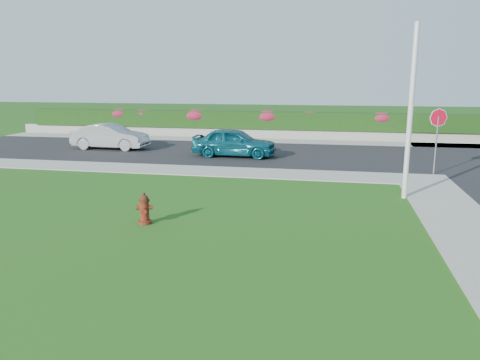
% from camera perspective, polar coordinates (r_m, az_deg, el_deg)
% --- Properties ---
extents(ground, '(120.00, 120.00, 0.00)m').
position_cam_1_polar(ground, '(10.77, -8.90, -8.46)').
color(ground, black).
rests_on(ground, ground).
extents(street_far, '(26.00, 8.00, 0.04)m').
position_cam_1_polar(street_far, '(25.23, -8.70, 3.55)').
color(street_far, black).
rests_on(street_far, ground).
extents(sidewalk_far, '(24.00, 2.00, 0.04)m').
position_cam_1_polar(sidewalk_far, '(21.10, -15.87, 1.52)').
color(sidewalk_far, gray).
rests_on(sidewalk_far, ground).
extents(curb_corner, '(2.00, 2.00, 0.04)m').
position_cam_1_polar(curb_corner, '(19.12, 21.41, 0.06)').
color(curb_corner, gray).
rests_on(curb_corner, ground).
extents(sidewalk_beyond, '(34.00, 2.00, 0.04)m').
position_cam_1_polar(sidewalk_beyond, '(29.04, 2.16, 4.81)').
color(sidewalk_beyond, gray).
rests_on(sidewalk_beyond, ground).
extents(retaining_wall, '(34.00, 0.40, 0.60)m').
position_cam_1_polar(retaining_wall, '(30.47, 2.62, 5.69)').
color(retaining_wall, gray).
rests_on(retaining_wall, ground).
extents(hedge, '(32.00, 0.90, 1.10)m').
position_cam_1_polar(hedge, '(30.49, 2.66, 7.30)').
color(hedge, black).
rests_on(hedge, retaining_wall).
extents(fire_hydrant, '(0.44, 0.42, 0.84)m').
position_cam_1_polar(fire_hydrant, '(12.66, -11.58, -3.50)').
color(fire_hydrant, '#4C0D0B').
rests_on(fire_hydrant, ground).
extents(sedan_teal, '(4.13, 1.74, 1.39)m').
position_cam_1_polar(sedan_teal, '(22.91, -0.72, 4.62)').
color(sedan_teal, '#0C5061').
rests_on(sedan_teal, street_far).
extents(sedan_silver, '(4.13, 1.51, 1.35)m').
position_cam_1_polar(sedan_silver, '(26.34, -15.53, 5.13)').
color(sedan_silver, '#999DA0').
rests_on(sedan_silver, street_far).
extents(utility_pole, '(0.16, 0.16, 5.45)m').
position_cam_1_polar(utility_pole, '(15.64, 20.06, 7.66)').
color(utility_pole, silver).
rests_on(utility_pole, ground).
extents(stop_sign, '(0.70, 0.22, 2.65)m').
position_cam_1_polar(stop_sign, '(19.99, 22.96, 6.11)').
color(stop_sign, slate).
rests_on(stop_sign, ground).
extents(flower_clump_a, '(1.35, 0.87, 0.68)m').
position_cam_1_polar(flower_clump_a, '(33.28, -14.46, 7.83)').
color(flower_clump_a, '#A11B41').
rests_on(flower_clump_a, hedge).
extents(flower_clump_b, '(1.13, 0.73, 0.57)m').
position_cam_1_polar(flower_clump_b, '(32.59, -11.78, 7.95)').
color(flower_clump_b, '#A11B41').
rests_on(flower_clump_b, hedge).
extents(flower_clump_c, '(1.54, 0.99, 0.77)m').
position_cam_1_polar(flower_clump_c, '(31.33, -5.41, 7.84)').
color(flower_clump_c, '#A11B41').
rests_on(flower_clump_c, hedge).
extents(flower_clump_d, '(1.50, 0.97, 0.75)m').
position_cam_1_polar(flower_clump_d, '(30.31, 3.41, 7.74)').
color(flower_clump_d, '#A11B41').
rests_on(flower_clump_d, hedge).
extents(flower_clump_e, '(1.05, 0.68, 0.53)m').
position_cam_1_polar(flower_clump_e, '(30.05, 8.49, 7.76)').
color(flower_clump_e, '#A11B41').
rests_on(flower_clump_e, hedge).
extents(flower_clump_f, '(1.41, 0.91, 0.70)m').
position_cam_1_polar(flower_clump_f, '(30.16, 16.87, 7.25)').
color(flower_clump_f, '#A11B41').
rests_on(flower_clump_f, hedge).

